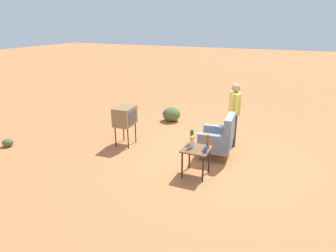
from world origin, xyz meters
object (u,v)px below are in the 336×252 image
Objects in this scene: person_standing at (234,111)px; bottle_wine_green at (192,137)px; bottle_tall_amber at (208,142)px; flower_vase at (192,141)px; side_table at (196,152)px; soda_can_blue at (205,150)px; tv_on_stand at (125,116)px; armchair at (219,138)px.

person_standing reaches higher than bottle_wine_green.
bottle_tall_amber is 1.13× the size of flower_vase.
side_table is 0.33m from bottle_tall_amber.
bottle_tall_amber reaches higher than soda_can_blue.
tv_on_stand is 0.63× the size of person_standing.
tv_on_stand is at bearing -110.90° from soda_can_blue.
flower_vase is (0.81, 2.11, -0.03)m from tv_on_stand.
side_table is 0.59× the size of tv_on_stand.
tv_on_stand reaches higher than bottle_tall_amber.
soda_can_blue is 0.41× the size of bottle_tall_amber.
armchair is 1.03× the size of tv_on_stand.
tv_on_stand is 3.22× the size of bottle_wine_green.
person_standing is 1.97m from flower_vase.
side_table is 2.37m from tv_on_stand.
tv_on_stand is at bearing -106.69° from bottle_tall_amber.
bottle_tall_amber is 0.31m from flower_vase.
armchair is 3.53× the size of bottle_tall_amber.
armchair reaches higher than soda_can_blue.
armchair is at bearing 94.97° from tv_on_stand.
armchair reaches higher than flower_vase.
side_table is 0.35m from bottle_wine_green.
bottle_wine_green reaches higher than bottle_tall_amber.
flower_vase is at bearing -13.73° from person_standing.
bottle_tall_amber is at bearing 73.31° from tv_on_stand.
bottle_wine_green is (0.85, -0.40, 0.27)m from armchair.
soda_can_blue is 0.38× the size of bottle_wine_green.
bottle_wine_green is (-0.29, -0.39, 0.10)m from soda_can_blue.
tv_on_stand is at bearing -111.06° from flower_vase.
person_standing is (-0.88, 0.14, 0.44)m from armchair.
person_standing is (-1.91, 0.37, 0.42)m from side_table.
tv_on_stand is at bearing -85.03° from armchair.
soda_can_blue is (2.02, -0.14, -0.27)m from person_standing.
bottle_wine_green is (0.64, 2.04, -0.01)m from tv_on_stand.
armchair is 0.97m from bottle_tall_amber.
person_standing is 13.44× the size of soda_can_blue.
person_standing is (-1.09, 2.58, 0.16)m from tv_on_stand.
person_standing is at bearing 170.92° from armchair.
bottle_wine_green is at bearing -157.16° from flower_vase.
person_standing reaches higher than tv_on_stand.
bottle_tall_amber is at bearing -5.24° from person_standing.
armchair is 1.15m from soda_can_blue.
tv_on_stand reaches higher than side_table.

